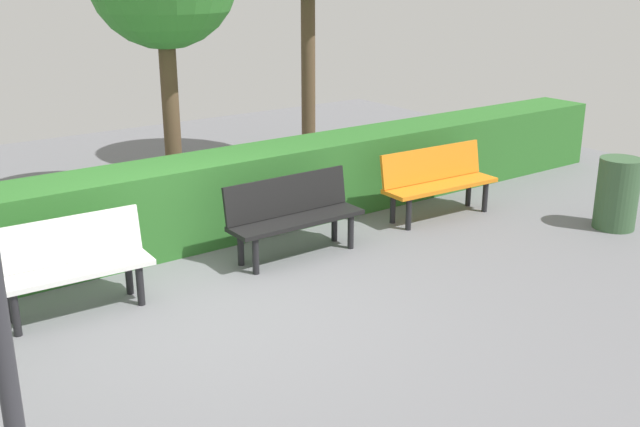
% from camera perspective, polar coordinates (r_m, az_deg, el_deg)
% --- Properties ---
extents(ground_plane, '(16.26, 16.26, 0.00)m').
position_cam_1_polar(ground_plane, '(7.07, -6.73, -6.81)').
color(ground_plane, slate).
extents(bench_orange, '(1.59, 0.54, 0.86)m').
position_cam_1_polar(bench_orange, '(9.38, 8.99, 2.65)').
color(bench_orange, orange).
rests_on(bench_orange, ground_plane).
extents(bench_black, '(1.54, 0.45, 0.86)m').
position_cam_1_polar(bench_black, '(7.99, -2.08, 0.07)').
color(bench_black, black).
rests_on(bench_black, ground_plane).
extents(bench_white, '(1.42, 0.51, 0.86)m').
position_cam_1_polar(bench_white, '(7.04, -18.66, -3.55)').
color(bench_white, white).
rests_on(bench_white, ground_plane).
extents(hedge_row, '(12.26, 0.78, 0.95)m').
position_cam_1_polar(hedge_row, '(8.74, -6.49, 1.54)').
color(hedge_row, '#2D6B28').
rests_on(hedge_row, ground_plane).
extents(trash_bin, '(0.49, 0.49, 0.86)m').
position_cam_1_polar(trash_bin, '(9.52, 21.88, 1.43)').
color(trash_bin, '#385938').
rests_on(trash_bin, ground_plane).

